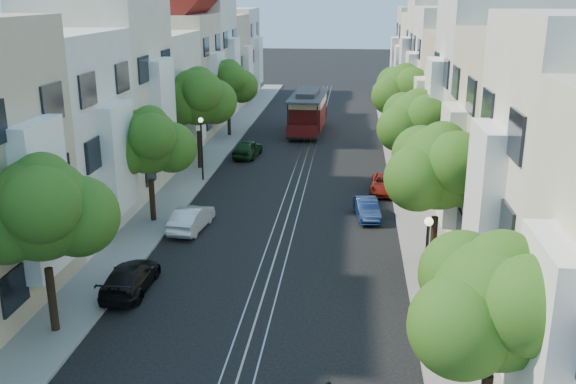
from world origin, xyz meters
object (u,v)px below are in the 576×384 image
(tree_w_a, at_px, (43,211))
(parked_car_w_mid, at_px, (191,218))
(tree_e_a, at_px, (498,307))
(tree_w_d, at_px, (229,83))
(tree_w_c, at_px, (198,98))
(tree_e_c, at_px, (417,123))
(parked_car_e_far, at_px, (385,184))
(tree_e_d, at_px, (404,91))
(lamp_west, at_px, (201,139))
(parked_car_w_near, at_px, (130,278))
(lamp_east, at_px, (427,254))
(cable_car, at_px, (308,110))
(tree_e_b, at_px, (440,170))
(parked_car_e_mid, at_px, (367,209))
(tree_w_b, at_px, (150,143))
(parked_car_w_far, at_px, (248,148))

(tree_w_a, relative_size, parked_car_w_mid, 1.73)
(tree_e_a, relative_size, tree_w_d, 0.96)
(tree_w_c, distance_m, tree_w_d, 11.01)
(tree_e_c, relative_size, parked_car_e_far, 1.69)
(tree_e_d, xyz_separation_m, parked_car_w_mid, (-12.08, -17.95, -4.23))
(lamp_west, relative_size, parked_car_w_near, 1.00)
(tree_e_d, height_order, tree_w_a, tree_e_d)
(lamp_east, bearing_deg, cable_car, 101.23)
(lamp_west, xyz_separation_m, cable_car, (5.80, 16.26, -0.80))
(parked_car_e_far, bearing_deg, tree_e_a, -81.37)
(tree_e_b, distance_m, cable_car, 30.41)
(tree_e_b, bearing_deg, cable_car, 104.84)
(parked_car_e_mid, relative_size, parked_car_w_mid, 0.86)
(parked_car_e_mid, xyz_separation_m, parked_car_w_mid, (-9.22, -2.76, 0.09))
(tree_e_c, distance_m, parked_car_w_mid, 14.49)
(lamp_west, relative_size, parked_car_e_far, 1.08)
(tree_w_b, distance_m, lamp_east, 16.81)
(tree_e_a, distance_m, parked_car_w_near, 15.97)
(tree_e_b, relative_size, tree_w_c, 0.94)
(tree_e_a, relative_size, parked_car_w_mid, 1.62)
(lamp_west, height_order, parked_car_w_mid, lamp_west)
(parked_car_e_mid, bearing_deg, tree_w_d, 111.96)
(cable_car, relative_size, parked_car_w_near, 2.19)
(tree_e_b, bearing_deg, tree_e_a, -90.00)
(tree_e_a, height_order, tree_w_c, tree_w_c)
(lamp_east, bearing_deg, parked_car_e_far, 92.39)
(cable_car, bearing_deg, tree_e_a, -76.95)
(tree_w_d, height_order, lamp_east, tree_w_d)
(parked_car_w_near, relative_size, parked_car_w_mid, 1.07)
(cable_car, distance_m, parked_car_e_mid, 23.05)
(lamp_east, xyz_separation_m, lamp_west, (-12.60, 18.00, 0.00))
(parked_car_w_near, height_order, parked_car_w_far, parked_car_w_far)
(tree_w_c, xyz_separation_m, parked_car_w_near, (1.54, -19.34, -4.47))
(tree_e_a, relative_size, tree_w_a, 0.94)
(cable_car, bearing_deg, tree_w_d, -158.60)
(lamp_east, bearing_deg, tree_e_a, -82.21)
(tree_e_a, xyz_separation_m, parked_car_e_mid, (-2.86, 18.81, -3.85))
(lamp_west, relative_size, parked_car_e_mid, 1.25)
(tree_w_b, xyz_separation_m, cable_car, (6.64, 24.28, -2.35))
(parked_car_e_mid, distance_m, parked_car_e_far, 5.14)
(parked_car_e_mid, height_order, parked_car_w_mid, parked_car_w_mid)
(tree_e_a, relative_size, parked_car_w_far, 1.60)
(tree_w_c, relative_size, parked_car_e_mid, 2.13)
(tree_w_b, xyz_separation_m, parked_car_w_mid, (2.32, -0.95, -3.76))
(tree_e_b, xyz_separation_m, parked_car_e_far, (-1.66, 11.81, -4.20))
(lamp_east, relative_size, parked_car_w_mid, 1.08)
(parked_car_e_mid, bearing_deg, tree_w_b, -178.87)
(tree_e_c, relative_size, parked_car_w_far, 1.66)
(tree_e_a, distance_m, tree_e_c, 23.00)
(tree_w_a, distance_m, parked_car_e_mid, 18.48)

